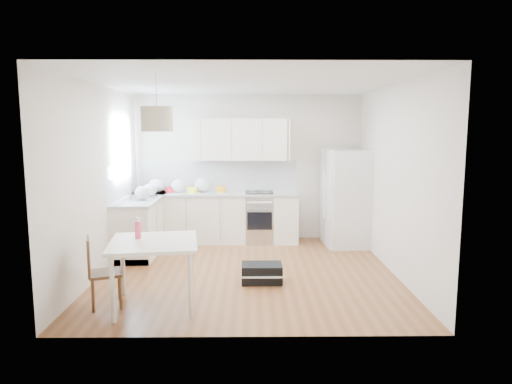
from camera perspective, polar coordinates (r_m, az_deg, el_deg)
floor at (r=6.76m, az=-1.04°, el=-9.94°), size 4.20×4.20×0.00m
ceiling at (r=6.46m, az=-1.10°, el=13.49°), size 4.20×4.20×0.00m
wall_back at (r=8.56m, az=-0.95°, el=3.07°), size 4.20×0.00×4.20m
wall_left at (r=6.82m, az=-19.00°, el=1.41°), size 0.00×4.20×4.20m
wall_right at (r=6.79m, az=16.96°, el=1.47°), size 0.00×4.20×4.20m
window_glassblock at (r=7.88m, az=-16.43°, el=5.25°), size 0.02×1.00×1.00m
cabinets_back at (r=8.42m, az=-5.05°, el=-3.30°), size 3.00×0.60×0.88m
cabinets_left at (r=8.02m, az=-13.98°, el=-4.06°), size 0.60×1.80×0.88m
counter_back at (r=8.34m, az=-5.08°, el=-0.20°), size 3.02×0.64×0.04m
counter_left at (r=7.94m, az=-14.09°, el=-0.81°), size 0.64×1.82×0.04m
backsplash_back at (r=8.59m, az=-4.96°, el=2.13°), size 3.00×0.01×0.58m
backsplash_left at (r=7.97m, az=-16.22°, el=1.39°), size 0.01×1.80×0.58m
upper_cabinets at (r=8.38m, az=-2.00°, el=6.56°), size 1.70×0.32×0.75m
range_oven at (r=8.39m, az=0.42°, el=-3.30°), size 0.50×0.61×0.88m
sink at (r=7.89m, az=-14.18°, el=-0.76°), size 0.50×0.80×0.16m
refrigerator at (r=8.25m, az=11.27°, el=-0.73°), size 0.88×0.91×1.71m
dining_table at (r=5.47m, az=-12.65°, el=-6.87°), size 1.12×1.12×0.78m
dining_chair at (r=5.67m, az=-18.29°, el=-9.44°), size 0.45×0.45×0.84m
drink_bottle at (r=5.58m, az=-14.55°, el=-4.39°), size 0.09×0.09×0.25m
gym_bag at (r=6.29m, az=0.73°, el=-10.10°), size 0.55×0.36×0.25m
pendant_lamp at (r=5.36m, az=-12.27°, el=8.90°), size 0.44×0.44×0.28m
grocery_bag_a at (r=8.47m, az=-12.38°, el=0.77°), size 0.28×0.24×0.25m
grocery_bag_b at (r=8.44m, az=-9.67°, el=0.77°), size 0.26×0.22×0.24m
grocery_bag_c at (r=8.40m, az=-6.68°, el=0.88°), size 0.29×0.25×0.26m
grocery_bag_d at (r=8.06m, az=-13.15°, el=0.25°), size 0.24×0.20×0.21m
grocery_bag_e at (r=7.68m, az=-14.03°, el=-0.12°), size 0.24×0.21×0.22m
snack_orange at (r=8.35m, az=-4.38°, el=0.35°), size 0.16×0.11×0.11m
snack_yellow at (r=8.32m, az=-7.94°, el=0.24°), size 0.18×0.15×0.10m
snack_red at (r=8.46m, az=-10.64°, el=0.31°), size 0.18×0.16×0.11m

